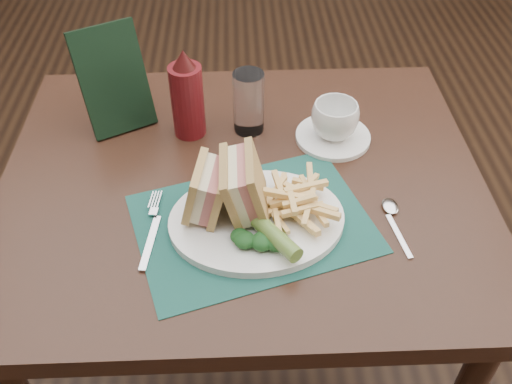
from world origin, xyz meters
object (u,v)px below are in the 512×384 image
placemat (253,223)px  drinking_glass (249,102)px  saucer (333,137)px  sandwich_half_a (195,188)px  sandwich_half_b (232,186)px  check_presenter (114,80)px  table_main (245,298)px  ketchup_bottle (187,93)px  coffee_cup (335,120)px  plate (257,220)px

placemat → drinking_glass: 0.28m
saucer → sandwich_half_a: bearing=-141.6°
sandwich_half_b → check_presenter: size_ratio=0.53×
table_main → placemat: (0.02, -0.12, 0.38)m
ketchup_bottle → drinking_glass: bearing=2.6°
coffee_cup → ketchup_bottle: ketchup_bottle is taller
plate → sandwich_half_b: size_ratio=2.62×
sandwich_half_b → ketchup_bottle: 0.26m
ketchup_bottle → check_presenter: bearing=166.0°
plate → saucer: 0.28m
placemat → ketchup_bottle: (-0.12, 0.26, 0.09)m
sandwich_half_a → plate: bearing=-2.8°
ketchup_bottle → check_presenter: size_ratio=0.87×
coffee_cup → check_presenter: (-0.43, 0.07, 0.06)m
placemat → check_presenter: size_ratio=1.82×
table_main → placemat: size_ratio=2.31×
coffee_cup → check_presenter: bearing=170.7°
sandwich_half_a → saucer: bearing=47.3°
table_main → saucer: bearing=30.4°
table_main → plate: 0.40m
table_main → coffee_cup: 0.47m
table_main → check_presenter: bearing=143.9°
placemat → ketchup_bottle: bearing=114.1°
check_presenter → ketchup_bottle: bearing=-41.8°
plate → ketchup_bottle: 0.30m
sandwich_half_a → drinking_glass: (0.10, 0.25, -0.00)m
coffee_cup → sandwich_half_b: bearing=-133.8°
placemat → plate: plate is taller
sandwich_half_b → check_presenter: 0.37m
sandwich_half_a → sandwich_half_b: sandwich_half_b is taller
ketchup_bottle → placemat: bearing=-65.9°
placemat → check_presenter: (-0.26, 0.30, 0.10)m
saucer → check_presenter: (-0.43, 0.07, 0.10)m
ketchup_bottle → saucer: bearing=-6.9°
plate → coffee_cup: 0.28m
plate → sandwich_half_b: sandwich_half_b is taller
sandwich_half_b → check_presenter: bearing=128.8°
table_main → sandwich_half_b: (-0.02, -0.10, 0.45)m
ketchup_bottle → plate: bearing=-64.8°
saucer → coffee_cup: coffee_cup is taller
plate → sandwich_half_a: sandwich_half_a is taller
sandwich_half_b → sandwich_half_a: bearing=177.0°
check_presenter → sandwich_half_a: bearing=-86.9°
coffee_cup → drinking_glass: bearing=166.5°
placemat → saucer: size_ratio=2.60×
saucer → table_main: bearing=-149.6°
table_main → placemat: 0.40m
ketchup_bottle → check_presenter: 0.15m
placemat → plate: size_ratio=1.30×
saucer → ketchup_bottle: ketchup_bottle is taller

